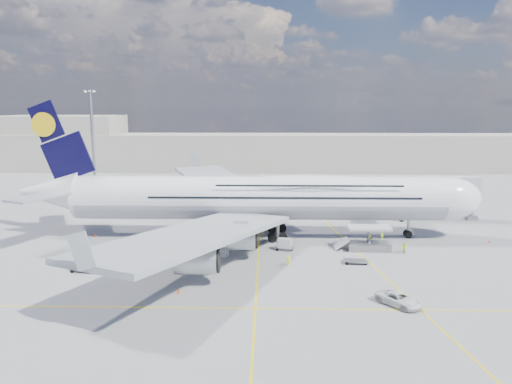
{
  "coord_description": "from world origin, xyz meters",
  "views": [
    {
      "loc": [
        1.27,
        -72.04,
        22.5
      ],
      "look_at": [
        -0.56,
        8.0,
        8.08
      ],
      "focal_mm": 35.0,
      "sensor_mm": 36.0,
      "label": 1
    }
  ],
  "objects_px": {
    "crew_loader": "(404,248)",
    "cone_tail": "(95,235)",
    "dolly_nose_near": "(285,244)",
    "crew_wing": "(218,248)",
    "airliner": "(261,197)",
    "crew_tug": "(288,261)",
    "crew_nose": "(382,236)",
    "cargo_loader": "(367,242)",
    "cone_wing_left_inner": "(211,220)",
    "cone_wing_right_inner": "(210,255)",
    "cone_nose": "(489,241)",
    "light_mast": "(93,142)",
    "jet_bridge": "(419,187)",
    "crew_van": "(370,241)",
    "dolly_row_a": "(83,269)",
    "dolly_row_b": "(152,256)",
    "cone_wing_left_outer": "(185,212)",
    "catering_truck_inner": "(238,212)",
    "dolly_nose_far": "(355,261)",
    "dolly_back": "(112,253)",
    "baggage_tug": "(219,251)",
    "service_van": "(399,299)",
    "cone_wing_right_outer": "(179,291)",
    "dolly_row_c": "(140,257)",
    "catering_truck_outer": "(196,193)"
  },
  "relations": [
    {
      "from": "crew_loader",
      "to": "cone_tail",
      "type": "xyz_separation_m",
      "value": [
        -50.09,
        8.21,
        -0.55
      ]
    },
    {
      "from": "dolly_nose_near",
      "to": "crew_wing",
      "type": "distance_m",
      "value": 10.31
    },
    {
      "from": "airliner",
      "to": "crew_tug",
      "type": "distance_m",
      "value": 17.07
    },
    {
      "from": "crew_loader",
      "to": "crew_nose",
      "type": "bearing_deg",
      "value": 133.04
    },
    {
      "from": "cargo_loader",
      "to": "crew_nose",
      "type": "relative_size",
      "value": 4.98
    },
    {
      "from": "cone_wing_left_inner",
      "to": "cone_wing_right_inner",
      "type": "bearing_deg",
      "value": -83.77
    },
    {
      "from": "cone_nose",
      "to": "cargo_loader",
      "type": "bearing_deg",
      "value": -168.38
    },
    {
      "from": "light_mast",
      "to": "cone_nose",
      "type": "xyz_separation_m",
      "value": [
        77.41,
        -37.87,
        -12.96
      ]
    },
    {
      "from": "crew_wing",
      "to": "jet_bridge",
      "type": "bearing_deg",
      "value": -74.53
    },
    {
      "from": "crew_van",
      "to": "cone_nose",
      "type": "xyz_separation_m",
      "value": [
        19.8,
        2.12,
        -0.59
      ]
    },
    {
      "from": "dolly_row_a",
      "to": "cone_nose",
      "type": "relative_size",
      "value": 6.91
    },
    {
      "from": "dolly_row_b",
      "to": "cone_tail",
      "type": "relative_size",
      "value": 4.96
    },
    {
      "from": "light_mast",
      "to": "cone_nose",
      "type": "height_order",
      "value": "light_mast"
    },
    {
      "from": "crew_wing",
      "to": "cone_wing_left_outer",
      "type": "distance_m",
      "value": 29.55
    },
    {
      "from": "catering_truck_inner",
      "to": "dolly_nose_far",
      "type": "bearing_deg",
      "value": -40.58
    },
    {
      "from": "crew_loader",
      "to": "dolly_nose_far",
      "type": "bearing_deg",
      "value": -121.5
    },
    {
      "from": "cargo_loader",
      "to": "dolly_nose_far",
      "type": "height_order",
      "value": "cargo_loader"
    },
    {
      "from": "light_mast",
      "to": "crew_wing",
      "type": "height_order",
      "value": "light_mast"
    },
    {
      "from": "dolly_nose_far",
      "to": "dolly_back",
      "type": "bearing_deg",
      "value": -175.82
    },
    {
      "from": "jet_bridge",
      "to": "dolly_nose_near",
      "type": "xyz_separation_m",
      "value": [
        -25.83,
        -18.47,
        -5.9
      ]
    },
    {
      "from": "airliner",
      "to": "baggage_tug",
      "type": "bearing_deg",
      "value": -118.84
    },
    {
      "from": "dolly_back",
      "to": "crew_wing",
      "type": "height_order",
      "value": "dolly_back"
    },
    {
      "from": "dolly_nose_near",
      "to": "cone_nose",
      "type": "bearing_deg",
      "value": 19.07
    },
    {
      "from": "service_van",
      "to": "cone_wing_right_outer",
      "type": "xyz_separation_m",
      "value": [
        -25.37,
        3.14,
        -0.46
      ]
    },
    {
      "from": "cone_nose",
      "to": "cone_wing_right_inner",
      "type": "distance_m",
      "value": 45.32
    },
    {
      "from": "dolly_row_c",
      "to": "crew_tug",
      "type": "bearing_deg",
      "value": 10.66
    },
    {
      "from": "cargo_loader",
      "to": "baggage_tug",
      "type": "xyz_separation_m",
      "value": [
        -22.63,
        -3.93,
        -0.53
      ]
    },
    {
      "from": "baggage_tug",
      "to": "cone_tail",
      "type": "distance_m",
      "value": 24.55
    },
    {
      "from": "catering_truck_outer",
      "to": "crew_tug",
      "type": "xyz_separation_m",
      "value": [
        19.43,
        -45.48,
        -1.19
      ]
    },
    {
      "from": "cone_wing_right_inner",
      "to": "jet_bridge",
      "type": "bearing_deg",
      "value": 31.31
    },
    {
      "from": "dolly_back",
      "to": "crew_van",
      "type": "height_order",
      "value": "dolly_back"
    },
    {
      "from": "crew_van",
      "to": "crew_tug",
      "type": "height_order",
      "value": "crew_van"
    },
    {
      "from": "dolly_row_a",
      "to": "dolly_row_b",
      "type": "height_order",
      "value": "dolly_row_a"
    },
    {
      "from": "dolly_row_b",
      "to": "dolly_nose_far",
      "type": "height_order",
      "value": "dolly_nose_far"
    },
    {
      "from": "baggage_tug",
      "to": "catering_truck_outer",
      "type": "distance_m",
      "value": 42.15
    },
    {
      "from": "cone_wing_right_inner",
      "to": "cone_wing_right_outer",
      "type": "bearing_deg",
      "value": -98.9
    },
    {
      "from": "dolly_row_b",
      "to": "service_van",
      "type": "relative_size",
      "value": 0.53
    },
    {
      "from": "dolly_nose_far",
      "to": "crew_van",
      "type": "bearing_deg",
      "value": 73.53
    },
    {
      "from": "light_mast",
      "to": "service_van",
      "type": "xyz_separation_m",
      "value": [
        56.07,
        -63.8,
        -12.47
      ]
    },
    {
      "from": "airliner",
      "to": "dolly_row_b",
      "type": "height_order",
      "value": "airliner"
    },
    {
      "from": "cone_wing_left_inner",
      "to": "crew_tug",
      "type": "bearing_deg",
      "value": -62.16
    },
    {
      "from": "jet_bridge",
      "to": "cargo_loader",
      "type": "xyz_separation_m",
      "value": [
        -12.99,
        -18.04,
        -5.6
      ]
    },
    {
      "from": "dolly_back",
      "to": "crew_loader",
      "type": "distance_m",
      "value": 43.61
    },
    {
      "from": "dolly_back",
      "to": "cone_wing_left_outer",
      "type": "xyz_separation_m",
      "value": [
        5.61,
        30.69,
        -0.66
      ]
    },
    {
      "from": "dolly_back",
      "to": "crew_loader",
      "type": "xyz_separation_m",
      "value": [
        43.44,
        3.85,
        -0.1
      ]
    },
    {
      "from": "service_van",
      "to": "cone_tail",
      "type": "relative_size",
      "value": 9.41
    },
    {
      "from": "light_mast",
      "to": "cone_wing_left_inner",
      "type": "relative_size",
      "value": 45.64
    },
    {
      "from": "crew_van",
      "to": "jet_bridge",
      "type": "bearing_deg",
      "value": -52.27
    },
    {
      "from": "dolly_nose_near",
      "to": "crew_nose",
      "type": "relative_size",
      "value": 1.77
    },
    {
      "from": "catering_truck_inner",
      "to": "crew_nose",
      "type": "bearing_deg",
      "value": -14.87
    }
  ]
}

